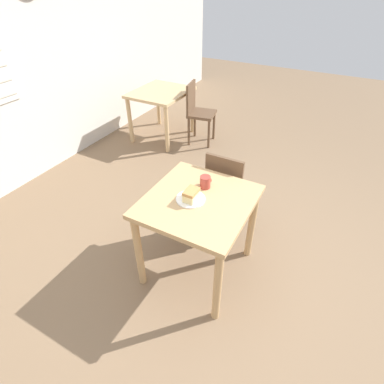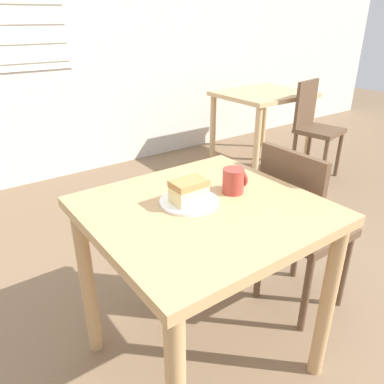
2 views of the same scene
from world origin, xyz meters
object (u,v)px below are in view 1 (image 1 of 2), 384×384
object	(u,v)px
dining_table_near	(198,213)
dining_table_far	(161,99)
cake_slice	(191,195)
plate	(191,199)
chair_far_corner	(198,111)
coffee_mug	(205,182)
chair_near_window	(227,189)

from	to	relation	value
dining_table_near	dining_table_far	xyz separation A→B (m)	(2.05, 1.68, -0.04)
cake_slice	dining_table_far	bearing A→B (deg)	38.08
dining_table_far	plate	world-z (taller)	plate
chair_far_corner	plate	world-z (taller)	chair_far_corner
cake_slice	chair_far_corner	bearing A→B (deg)	26.16
cake_slice	coffee_mug	bearing A→B (deg)	-4.05
chair_near_window	chair_far_corner	world-z (taller)	same
chair_far_corner	coffee_mug	xyz separation A→B (m)	(-2.00, -1.10, 0.34)
dining_table_near	chair_far_corner	distance (m)	2.44
dining_table_near	cake_slice	size ratio (longest dim) A/B	6.44
dining_table_near	chair_near_window	xyz separation A→B (m)	(0.59, 0.00, -0.15)
chair_near_window	plate	xyz separation A→B (m)	(-0.62, 0.05, 0.29)
dining_table_far	chair_far_corner	size ratio (longest dim) A/B	0.97
dining_table_near	chair_far_corner	xyz separation A→B (m)	(2.16, 1.12, -0.15)
dining_table_far	cake_slice	world-z (taller)	cake_slice
dining_table_far	dining_table_near	bearing A→B (deg)	-140.69
chair_far_corner	dining_table_far	bearing A→B (deg)	90.82
chair_near_window	chair_far_corner	size ratio (longest dim) A/B	1.00
chair_far_corner	coffee_mug	size ratio (longest dim) A/B	8.99
cake_slice	coffee_mug	world-z (taller)	coffee_mug
dining_table_far	chair_far_corner	xyz separation A→B (m)	(0.11, -0.55, -0.11)
chair_near_window	chair_far_corner	bearing A→B (deg)	-54.53
chair_far_corner	coffee_mug	bearing A→B (deg)	-162.13
chair_far_corner	coffee_mug	distance (m)	2.30
chair_near_window	chair_far_corner	xyz separation A→B (m)	(1.57, 1.12, 0.00)
chair_far_corner	cake_slice	xyz separation A→B (m)	(-2.20, -1.08, 0.34)
dining_table_near	coffee_mug	size ratio (longest dim) A/B	8.35
cake_slice	coffee_mug	size ratio (longest dim) A/B	1.30
dining_table_far	cake_slice	bearing A→B (deg)	-141.92
dining_table_near	dining_table_far	size ratio (longest dim) A/B	0.96
dining_table_far	coffee_mug	size ratio (longest dim) A/B	8.73
dining_table_far	coffee_mug	bearing A→B (deg)	-138.76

